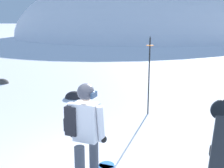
# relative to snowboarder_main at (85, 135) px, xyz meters

# --- Properties ---
(ridge_peak_main) EXTENTS (36.08, 32.47, 17.45)m
(ridge_peak_main) POSITION_rel_snowboarder_main_xyz_m (1.62, 38.71, -0.92)
(ridge_peak_main) COLOR white
(ridge_peak_main) RESTS_ON ground
(snowboarder_main) EXTENTS (0.74, 1.77, 1.71)m
(snowboarder_main) POSITION_rel_snowboarder_main_xyz_m (0.00, 0.00, 0.00)
(snowboarder_main) COLOR blue
(snowboarder_main) RESTS_ON ground
(spare_snowboard) EXTENTS (0.28, 0.29, 1.64)m
(spare_snowboard) POSITION_rel_snowboarder_main_xyz_m (1.82, -0.50, -0.09)
(spare_snowboard) COLOR black
(spare_snowboard) RESTS_ON ground
(piste_marker_near) EXTENTS (0.20, 0.20, 2.18)m
(piste_marker_near) POSITION_rel_snowboarder_main_xyz_m (1.16, 3.62, 0.32)
(piste_marker_near) COLOR black
(piste_marker_near) RESTS_ON ground
(rock_dark) EXTENTS (0.57, 0.48, 0.40)m
(rock_dark) POSITION_rel_snowboarder_main_xyz_m (-4.66, 6.99, -0.92)
(rock_dark) COLOR #4C4742
(rock_dark) RESTS_ON ground
(rock_small) EXTENTS (0.64, 0.54, 0.45)m
(rock_small) POSITION_rel_snowboarder_main_xyz_m (-1.23, 5.09, -0.92)
(rock_small) COLOR #282628
(rock_small) RESTS_ON ground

